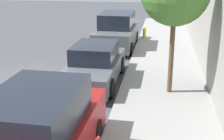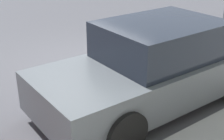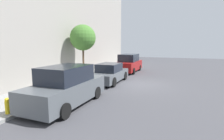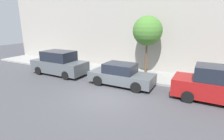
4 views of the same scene
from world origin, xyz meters
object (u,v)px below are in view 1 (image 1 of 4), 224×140
at_px(parked_suv_third, 117,31).
at_px(fire_hydrant, 144,32).
at_px(parked_sedan_second, 95,65).
at_px(parked_suv_nearest, 37,138).

distance_m(parked_suv_third, fire_hydrant, 2.62).
relative_size(parked_sedan_second, fire_hydrant, 6.54).
bearing_deg(parked_suv_third, parked_suv_nearest, -90.01).
bearing_deg(parked_suv_nearest, parked_sedan_second, 90.39).
height_order(parked_suv_nearest, parked_sedan_second, parked_suv_nearest).
bearing_deg(parked_sedan_second, parked_suv_nearest, -89.61).
distance_m(parked_sedan_second, fire_hydrant, 8.03).
bearing_deg(fire_hydrant, parked_sedan_second, -100.42).
xyz_separation_m(parked_suv_third, fire_hydrant, (1.41, 2.17, -0.44)).
relative_size(parked_suv_nearest, parked_sedan_second, 1.07).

